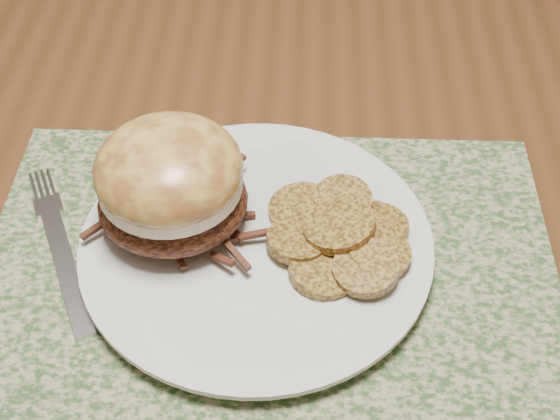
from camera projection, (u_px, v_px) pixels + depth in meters
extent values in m
cube|color=#553018|center=(92.00, 277.00, 0.63)|extent=(1.50, 0.90, 0.04)
cube|color=#335029|center=(268.00, 279.00, 0.60)|extent=(0.45, 0.33, 0.00)
cylinder|color=silver|center=(257.00, 246.00, 0.61)|extent=(0.26, 0.26, 0.02)
ellipsoid|color=black|center=(173.00, 201.00, 0.60)|extent=(0.13, 0.13, 0.05)
cylinder|color=beige|center=(170.00, 180.00, 0.59)|extent=(0.12, 0.12, 0.01)
ellipsoid|color=gold|center=(168.00, 169.00, 0.58)|extent=(0.13, 0.13, 0.06)
cylinder|color=olive|center=(304.00, 211.00, 0.62)|extent=(0.07, 0.07, 0.01)
cylinder|color=olive|center=(343.00, 200.00, 0.62)|extent=(0.07, 0.07, 0.02)
cylinder|color=olive|center=(374.00, 225.00, 0.61)|extent=(0.08, 0.08, 0.02)
cylinder|color=olive|center=(297.00, 241.00, 0.59)|extent=(0.07, 0.07, 0.02)
cylinder|color=olive|center=(339.00, 225.00, 0.60)|extent=(0.08, 0.08, 0.02)
cylinder|color=olive|center=(379.00, 252.00, 0.59)|extent=(0.06, 0.06, 0.01)
cylinder|color=olive|center=(324.00, 270.00, 0.58)|extent=(0.05, 0.05, 0.02)
cylinder|color=olive|center=(366.00, 268.00, 0.57)|extent=(0.07, 0.07, 0.02)
cube|color=#BAB9C1|center=(67.00, 271.00, 0.60)|extent=(0.07, 0.13, 0.00)
cube|color=#BAB9C1|center=(49.00, 206.00, 0.65)|extent=(0.03, 0.03, 0.00)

